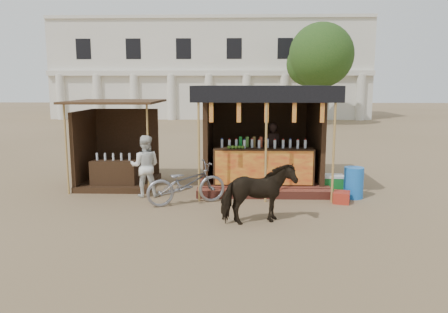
% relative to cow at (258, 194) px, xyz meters
% --- Properties ---
extents(ground, '(120.00, 120.00, 0.00)m').
position_rel_cow_xyz_m(ground, '(-0.74, 0.13, -0.62)').
color(ground, '#846B4C').
rests_on(ground, ground).
extents(main_stall, '(3.60, 3.61, 2.78)m').
position_rel_cow_xyz_m(main_stall, '(0.27, 3.49, 0.40)').
color(main_stall, brown).
rests_on(main_stall, ground).
extents(secondary_stall, '(2.40, 2.40, 2.38)m').
position_rel_cow_xyz_m(secondary_stall, '(-3.91, 3.37, 0.23)').
color(secondary_stall, '#351F13').
rests_on(secondary_stall, ground).
extents(cow, '(1.61, 1.10, 1.25)m').
position_rel_cow_xyz_m(cow, '(0.00, 0.00, 0.00)').
color(cow, black).
rests_on(cow, ground).
extents(motorbike, '(2.02, 1.37, 1.01)m').
position_rel_cow_xyz_m(motorbike, '(-1.62, 1.42, -0.12)').
color(motorbike, gray).
rests_on(motorbike, ground).
extents(bystander, '(0.78, 0.62, 1.56)m').
position_rel_cow_xyz_m(bystander, '(-2.75, 2.13, 0.16)').
color(bystander, white).
rests_on(bystander, ground).
extents(blue_barrel, '(0.55, 0.55, 0.78)m').
position_rel_cow_xyz_m(blue_barrel, '(2.48, 2.13, -0.23)').
color(blue_barrel, blue).
rests_on(blue_barrel, ground).
extents(red_crate, '(0.48, 0.53, 0.27)m').
position_rel_cow_xyz_m(red_crate, '(2.08, 1.66, -0.49)').
color(red_crate, '#A32B1B').
rests_on(red_crate, ground).
extents(cooler, '(0.67, 0.49, 0.46)m').
position_rel_cow_xyz_m(cooler, '(2.04, 2.73, -0.39)').
color(cooler, '#1A782A').
rests_on(cooler, ground).
extents(background_building, '(26.00, 7.45, 8.18)m').
position_rel_cow_xyz_m(background_building, '(-2.74, 30.08, 3.36)').
color(background_building, silver).
rests_on(background_building, ground).
extents(tree, '(4.50, 4.40, 7.00)m').
position_rel_cow_xyz_m(tree, '(5.07, 22.28, 4.01)').
color(tree, '#382314').
rests_on(tree, ground).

